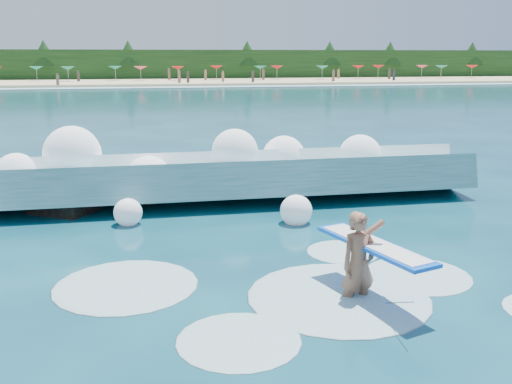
# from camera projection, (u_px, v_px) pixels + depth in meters

# --- Properties ---
(ground) EXTENTS (200.00, 200.00, 0.00)m
(ground) POSITION_uv_depth(u_px,v_px,m) (196.00, 285.00, 10.31)
(ground) COLOR #083242
(ground) RESTS_ON ground
(beach) EXTENTS (140.00, 20.00, 0.40)m
(beach) POSITION_uv_depth(u_px,v_px,m) (146.00, 82.00, 84.65)
(beach) COLOR tan
(beach) RESTS_ON ground
(wet_band) EXTENTS (140.00, 5.00, 0.08)m
(wet_band) POSITION_uv_depth(u_px,v_px,m) (147.00, 87.00, 74.20)
(wet_band) COLOR silver
(wet_band) RESTS_ON ground
(treeline) EXTENTS (140.00, 4.00, 5.00)m
(treeline) POSITION_uv_depth(u_px,v_px,m) (145.00, 65.00, 93.65)
(treeline) COLOR black
(treeline) RESTS_ON ground
(breaking_wave) EXTENTS (19.95, 3.04, 1.72)m
(breaking_wave) POSITION_uv_depth(u_px,v_px,m) (123.00, 182.00, 15.98)
(breaking_wave) COLOR teal
(breaking_wave) RESTS_ON ground
(rock_cluster) EXTENTS (7.82, 3.11, 1.22)m
(rock_cluster) POSITION_uv_depth(u_px,v_px,m) (53.00, 191.00, 15.81)
(rock_cluster) COLOR black
(rock_cluster) RESTS_ON ground
(surfer_with_board) EXTENTS (1.31, 3.00, 1.85)m
(surfer_with_board) POSITION_uv_depth(u_px,v_px,m) (362.00, 261.00, 9.61)
(surfer_with_board) COLOR #915B43
(surfer_with_board) RESTS_ON ground
(wave_spray) EXTENTS (14.97, 4.60, 2.24)m
(wave_spray) POSITION_uv_depth(u_px,v_px,m) (94.00, 166.00, 15.69)
(wave_spray) COLOR white
(wave_spray) RESTS_ON ground
(surf_foam) EXTENTS (8.86, 5.09, 0.16)m
(surf_foam) POSITION_uv_depth(u_px,v_px,m) (295.00, 292.00, 10.01)
(surf_foam) COLOR silver
(surf_foam) RESTS_ON ground
(beach_umbrellas) EXTENTS (112.64, 5.78, 0.50)m
(beach_umbrellas) POSITION_uv_depth(u_px,v_px,m) (144.00, 68.00, 86.26)
(beach_umbrellas) COLOR #D63E57
(beach_umbrellas) RESTS_ON ground
(beachgoers) EXTENTS (107.03, 13.05, 1.94)m
(beachgoers) POSITION_uv_depth(u_px,v_px,m) (116.00, 77.00, 80.56)
(beachgoers) COLOR #3F332D
(beachgoers) RESTS_ON ground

